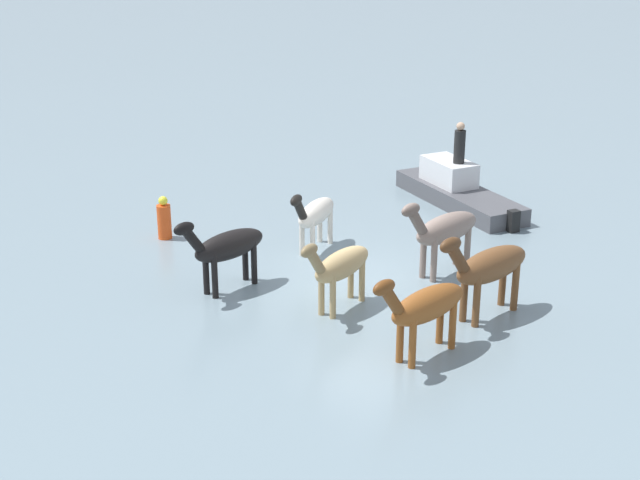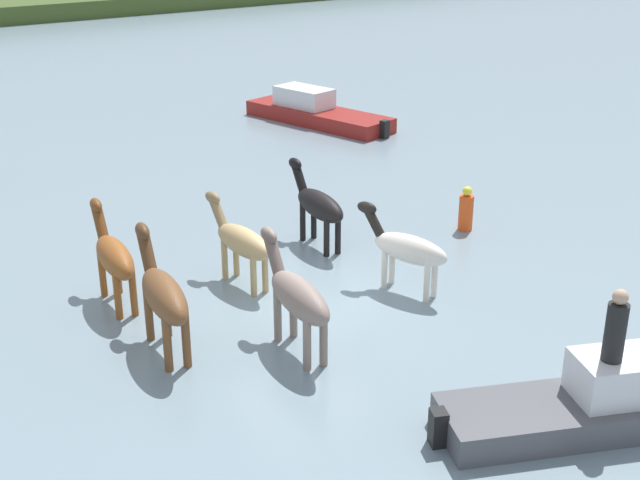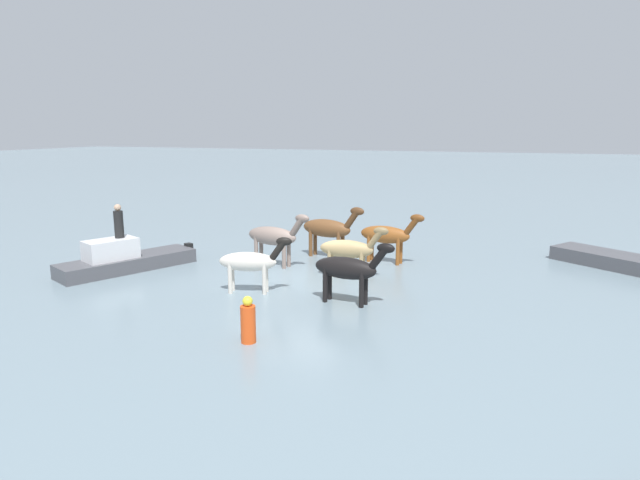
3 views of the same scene
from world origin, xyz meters
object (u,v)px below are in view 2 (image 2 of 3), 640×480
object	(u,v)px
horse_mid_herd	(318,205)
buoy_channel_marker	(466,210)
boat_tender_starboard	(596,407)
boat_skiff_near	(316,114)
horse_rear_stallion	(407,249)
horse_gray_outer	(114,256)
person_helmsman_aft	(616,328)
horse_chestnut_trailing	(241,241)
horse_dark_mare	(297,296)
horse_lead	(163,294)

from	to	relation	value
horse_mid_herd	buoy_channel_marker	bearing A→B (deg)	-104.26
boat_tender_starboard	boat_skiff_near	xyz separation A→B (m)	(7.68, 18.26, 0.02)
horse_rear_stallion	horse_mid_herd	size ratio (longest dim) A/B	0.93
boat_tender_starboard	horse_gray_outer	bearing A→B (deg)	141.77
boat_tender_starboard	buoy_channel_marker	size ratio (longest dim) A/B	4.32
person_helmsman_aft	boat_skiff_near	bearing A→B (deg)	67.47
horse_rear_stallion	horse_mid_herd	world-z (taller)	horse_mid_herd
horse_mid_herd	horse_gray_outer	xyz separation A→B (m)	(-5.15, -0.11, 0.02)
horse_mid_herd	horse_chestnut_trailing	bearing A→B (deg)	112.99
boat_skiff_near	person_helmsman_aft	distance (m)	19.91
horse_dark_mare	buoy_channel_marker	distance (m)	7.32
person_helmsman_aft	buoy_channel_marker	world-z (taller)	person_helmsman_aft
person_helmsman_aft	buoy_channel_marker	bearing A→B (deg)	59.47
horse_mid_herd	person_helmsman_aft	world-z (taller)	person_helmsman_aft
horse_chestnut_trailing	boat_skiff_near	size ratio (longest dim) A/B	0.37
horse_gray_outer	person_helmsman_aft	distance (m)	9.64
horse_lead	horse_dark_mare	bearing A→B (deg)	-115.29
horse_rear_stallion	horse_lead	bearing A→B (deg)	67.78
horse_gray_outer	person_helmsman_aft	bearing A→B (deg)	-144.60
buoy_channel_marker	horse_gray_outer	bearing A→B (deg)	172.16
horse_rear_stallion	boat_tender_starboard	distance (m)	5.54
horse_rear_stallion	horse_chestnut_trailing	bearing A→B (deg)	33.45
horse_rear_stallion	person_helmsman_aft	xyz separation A→B (m)	(-0.75, -5.53, 0.77)
boat_skiff_near	buoy_channel_marker	distance (m)	11.50
horse_lead	boat_tender_starboard	size ratio (longest dim) A/B	0.55
horse_chestnut_trailing	boat_tender_starboard	xyz separation A→B (m)	(1.79, -7.76, -0.68)
horse_mid_herd	person_helmsman_aft	xyz separation A→B (m)	(-0.72, -8.65, 0.70)
horse_gray_outer	boat_tender_starboard	xyz separation A→B (m)	(4.37, -8.44, -0.75)
boat_skiff_near	buoy_channel_marker	bearing A→B (deg)	151.52
boat_tender_starboard	person_helmsman_aft	distance (m)	1.43
horse_mid_herd	horse_dark_mare	size ratio (longest dim) A/B	0.94
person_helmsman_aft	buoy_channel_marker	distance (m)	8.60
buoy_channel_marker	horse_chestnut_trailing	bearing A→B (deg)	175.15
horse_dark_mare	person_helmsman_aft	bearing A→B (deg)	-144.19
boat_skiff_near	buoy_channel_marker	xyz separation A→B (m)	(-3.29, -11.02, 0.18)
boat_skiff_near	horse_mid_herd	bearing A→B (deg)	132.75
horse_rear_stallion	person_helmsman_aft	size ratio (longest dim) A/B	1.91
horse_lead	boat_tender_starboard	distance (m)	7.58
horse_mid_herd	boat_tender_starboard	distance (m)	8.62
horse_mid_herd	person_helmsman_aft	distance (m)	8.71
horse_rear_stallion	horse_gray_outer	distance (m)	5.99
horse_rear_stallion	boat_skiff_near	world-z (taller)	horse_rear_stallion
horse_rear_stallion	buoy_channel_marker	distance (m)	4.02
horse_chestnut_trailing	boat_skiff_near	bearing A→B (deg)	-45.18
horse_mid_herd	horse_dark_mare	bearing A→B (deg)	145.79
buoy_channel_marker	boat_tender_starboard	bearing A→B (deg)	-121.23
horse_mid_herd	boat_tender_starboard	bearing A→B (deg)	-179.40
horse_mid_herd	buoy_channel_marker	size ratio (longest dim) A/B	2.14
boat_tender_starboard	buoy_channel_marker	world-z (taller)	boat_tender_starboard
horse_gray_outer	boat_skiff_near	size ratio (longest dim) A/B	0.40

